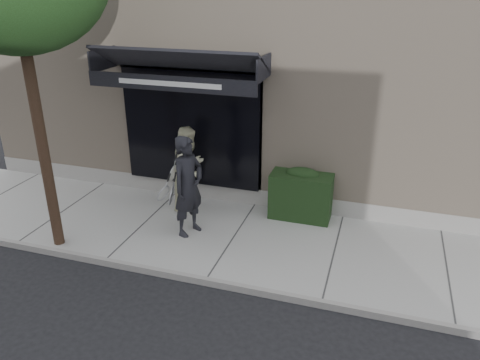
% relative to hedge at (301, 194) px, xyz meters
% --- Properties ---
extents(ground, '(80.00, 80.00, 0.00)m').
position_rel_hedge_xyz_m(ground, '(-1.10, -1.25, -0.66)').
color(ground, black).
rests_on(ground, ground).
extents(sidewalk, '(20.00, 3.00, 0.12)m').
position_rel_hedge_xyz_m(sidewalk, '(-1.10, -1.25, -0.60)').
color(sidewalk, '#9F9F9A').
rests_on(sidewalk, ground).
extents(curb, '(20.00, 0.10, 0.14)m').
position_rel_hedge_xyz_m(curb, '(-1.10, -2.80, -0.59)').
color(curb, gray).
rests_on(curb, ground).
extents(building_facade, '(14.30, 8.04, 5.64)m').
position_rel_hedge_xyz_m(building_facade, '(-1.11, 3.71, 2.08)').
color(building_facade, '#BFAA91').
rests_on(building_facade, ground).
extents(hedge, '(1.30, 0.70, 1.14)m').
position_rel_hedge_xyz_m(hedge, '(0.00, 0.00, 0.00)').
color(hedge, black).
rests_on(hedge, sidewalk).
extents(pedestrian_front, '(0.89, 0.88, 2.05)m').
position_rel_hedge_xyz_m(pedestrian_front, '(-2.01, -1.38, 0.49)').
color(pedestrian_front, black).
rests_on(pedestrian_front, sidewalk).
extents(pedestrian_back, '(0.89, 1.05, 1.89)m').
position_rel_hedge_xyz_m(pedestrian_back, '(-2.44, -0.31, 0.41)').
color(pedestrian_back, beige).
rests_on(pedestrian_back, sidewalk).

